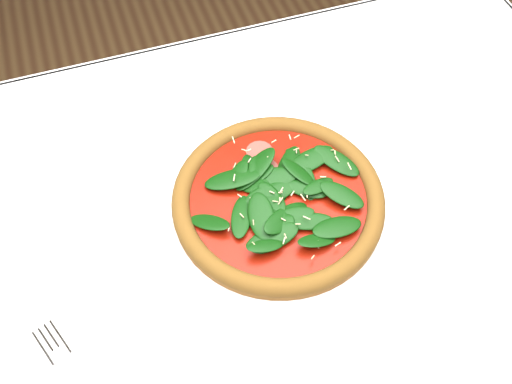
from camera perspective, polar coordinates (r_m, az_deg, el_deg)
name	(u,v)px	position (r m, az deg, el deg)	size (l,w,h in m)	color
dining_table	(250,271)	(0.85, -0.57, -7.90)	(1.21, 0.81, 0.75)	white
plate	(278,205)	(0.78, 2.20, -1.34)	(0.33, 0.33, 0.01)	white
pizza	(278,198)	(0.76, 2.24, -0.56)	(0.32, 0.32, 0.04)	olive
fork	(73,374)	(0.70, -17.87, -16.94)	(0.08, 0.17, 0.00)	silver
saucer_far	(393,79)	(0.96, 13.49, 10.93)	(0.15, 0.15, 0.01)	white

